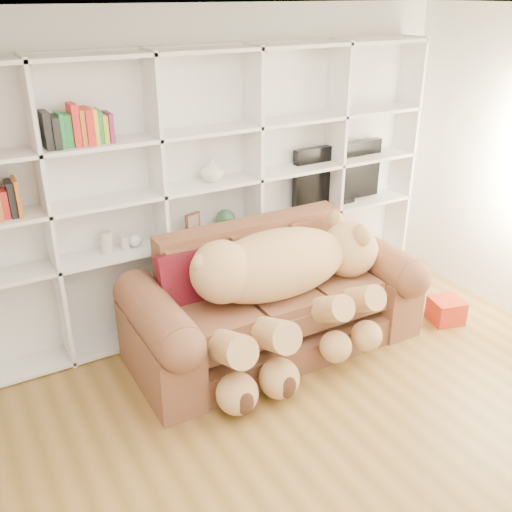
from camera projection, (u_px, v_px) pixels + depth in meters
floor at (374, 482)px, 3.56m from camera, size 5.00×5.00×0.00m
ceiling at (430, 12)px, 2.41m from camera, size 5.00×5.00×0.00m
wall_back at (198, 172)px, 4.95m from camera, size 5.00×0.02×2.70m
bookshelf at (178, 186)px, 4.75m from camera, size 4.43×0.35×2.40m
sofa at (273, 305)px, 4.79m from camera, size 2.42×1.04×1.02m
teddy_bear at (284, 281)px, 4.48m from camera, size 1.86×1.01×1.08m
throw_pillow at (186, 279)px, 4.46m from camera, size 0.45×0.26×0.46m
gift_box at (446, 311)px, 5.24m from camera, size 0.33×0.32×0.22m
tv at (337, 174)px, 5.56m from camera, size 1.00×0.18×0.59m
picture_frame at (193, 223)px, 4.89m from camera, size 0.15×0.07×0.19m
green_vase at (226, 219)px, 5.04m from camera, size 0.17×0.17×0.17m
figurine_tall at (107, 243)px, 4.55m from camera, size 0.11×0.11×0.18m
figurine_short at (125, 242)px, 4.63m from camera, size 0.09×0.09×0.12m
snow_globe at (135, 240)px, 4.67m from camera, size 0.11×0.11×0.11m
shelf_vase at (212, 170)px, 4.79m from camera, size 0.23×0.23×0.20m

